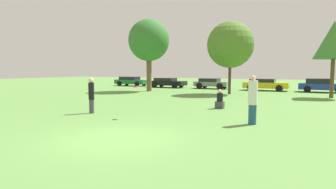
% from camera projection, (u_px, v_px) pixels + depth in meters
% --- Properties ---
extents(ground_plane, '(120.00, 120.00, 0.00)m').
position_uv_depth(ground_plane, '(117.00, 138.00, 8.75)').
color(ground_plane, '#5B8E42').
extents(person_thrower, '(0.28, 0.28, 1.76)m').
position_uv_depth(person_thrower, '(91.00, 95.00, 13.76)').
color(person_thrower, '#3F3F47').
rests_on(person_thrower, ground).
extents(person_catcher, '(0.36, 0.36, 1.93)m').
position_uv_depth(person_catcher, '(253.00, 100.00, 10.94)').
color(person_catcher, navy).
rests_on(person_catcher, ground).
extents(frisbee, '(0.27, 0.27, 0.10)m').
position_uv_depth(frisbee, '(137.00, 87.00, 12.40)').
color(frisbee, '#F21E72').
extents(bystander_sitting, '(0.46, 0.38, 1.08)m').
position_uv_depth(bystander_sitting, '(220.00, 101.00, 15.50)').
color(bystander_sitting, '#3F3F47').
rests_on(bystander_sitting, ground).
extents(tree_0, '(4.07, 4.07, 7.15)m').
position_uv_depth(tree_0, '(149.00, 41.00, 27.68)').
color(tree_0, brown).
rests_on(tree_0, ground).
extents(tree_1, '(4.08, 4.08, 6.38)m').
position_uv_depth(tree_1, '(230.00, 45.00, 24.42)').
color(tree_1, '#473323').
rests_on(tree_1, ground).
extents(tree_2, '(2.86, 2.86, 5.83)m').
position_uv_depth(tree_2, '(334.00, 40.00, 20.96)').
color(tree_2, brown).
rests_on(tree_2, ground).
extents(parked_car_green, '(4.56, 1.92, 1.23)m').
position_uv_depth(parked_car_green, '(131.00, 81.00, 37.35)').
color(parked_car_green, '#196633').
rests_on(parked_car_green, ground).
extents(parked_car_black, '(4.42, 2.10, 1.17)m').
position_uv_depth(parked_car_black, '(167.00, 82.00, 33.92)').
color(parked_car_black, black).
rests_on(parked_car_black, ground).
extents(parked_car_grey, '(3.87, 2.03, 1.18)m').
position_uv_depth(parked_car_grey, '(211.00, 83.00, 31.79)').
color(parked_car_grey, slate).
rests_on(parked_car_grey, ground).
extents(parked_car_yellow, '(4.43, 2.07, 1.22)m').
position_uv_depth(parked_car_yellow, '(265.00, 84.00, 28.88)').
color(parked_car_yellow, gold).
rests_on(parked_car_yellow, ground).
extents(parked_car_blue, '(4.21, 1.97, 1.32)m').
position_uv_depth(parked_car_blue, '(322.00, 85.00, 26.61)').
color(parked_car_blue, '#1E389E').
rests_on(parked_car_blue, ground).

